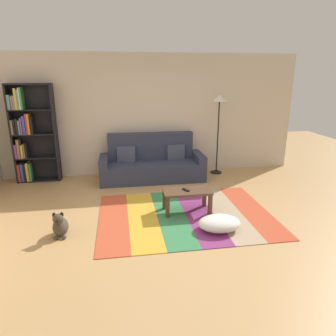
{
  "coord_description": "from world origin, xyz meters",
  "views": [
    {
      "loc": [
        -0.75,
        -4.42,
        2.23
      ],
      "look_at": [
        0.08,
        0.67,
        0.65
      ],
      "focal_mm": 32.51,
      "sensor_mm": 36.0,
      "label": 1
    }
  ],
  "objects": [
    {
      "name": "ground_plane",
      "position": [
        0.0,
        0.0,
        0.0
      ],
      "size": [
        14.0,
        14.0,
        0.0
      ],
      "primitive_type": "plane",
      "color": "tan"
    },
    {
      "name": "back_wall",
      "position": [
        0.0,
        2.55,
        1.35
      ],
      "size": [
        6.8,
        0.1,
        2.7
      ],
      "primitive_type": "cube",
      "color": "beige",
      "rests_on": "ground_plane"
    },
    {
      "name": "rug",
      "position": [
        0.28,
        0.07,
        0.01
      ],
      "size": [
        2.82,
        2.12,
        0.01
      ],
      "color": "#C64C2D",
      "rests_on": "ground_plane"
    },
    {
      "name": "couch",
      "position": [
        -0.06,
        2.02,
        0.34
      ],
      "size": [
        2.26,
        0.8,
        1.0
      ],
      "color": "#2D3347",
      "rests_on": "ground_plane"
    },
    {
      "name": "bookshelf",
      "position": [
        -2.63,
        2.31,
        1.04
      ],
      "size": [
        0.9,
        0.28,
        2.07
      ],
      "color": "black",
      "rests_on": "ground_plane"
    },
    {
      "name": "coffee_table",
      "position": [
        0.33,
        0.2,
        0.32
      ],
      "size": [
        0.79,
        0.42,
        0.38
      ],
      "color": "#513826",
      "rests_on": "rug"
    },
    {
      "name": "pouf",
      "position": [
        0.67,
        -0.51,
        0.11
      ],
      "size": [
        0.64,
        0.48,
        0.21
      ],
      "primitive_type": "ellipsoid",
      "color": "white",
      "rests_on": "rug"
    },
    {
      "name": "dog",
      "position": [
        -1.65,
        -0.29,
        0.16
      ],
      "size": [
        0.22,
        0.35,
        0.4
      ],
      "color": "#473D33",
      "rests_on": "ground_plane"
    },
    {
      "name": "standing_lamp",
      "position": [
        1.49,
        2.2,
        1.51
      ],
      "size": [
        0.32,
        0.32,
        1.81
      ],
      "color": "black",
      "rests_on": "ground_plane"
    },
    {
      "name": "tv_remote",
      "position": [
        0.31,
        0.2,
        0.4
      ],
      "size": [
        0.11,
        0.15,
        0.02
      ],
      "primitive_type": "cube",
      "rotation": [
        0.0,
        0.0,
        0.47
      ],
      "color": "black",
      "rests_on": "coffee_table"
    }
  ]
}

